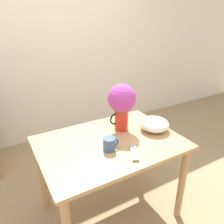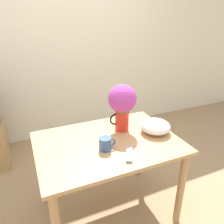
{
  "view_description": "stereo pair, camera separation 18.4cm",
  "coord_description": "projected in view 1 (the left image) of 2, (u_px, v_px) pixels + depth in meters",
  "views": [
    {
      "loc": [
        -0.85,
        -1.33,
        1.7
      ],
      "look_at": [
        -0.01,
        0.13,
        0.95
      ],
      "focal_mm": 35.0,
      "sensor_mm": 36.0,
      "label": 1
    },
    {
      "loc": [
        -0.68,
        -1.41,
        1.7
      ],
      "look_at": [
        -0.01,
        0.13,
        0.95
      ],
      "focal_mm": 35.0,
      "sensor_mm": 36.0,
      "label": 2
    }
  ],
  "objects": [
    {
      "name": "white_bowl",
      "position": [
        154.0,
        124.0,
        1.93
      ],
      "size": [
        0.26,
        0.26,
        0.12
      ],
      "color": "white",
      "rests_on": "table"
    },
    {
      "name": "ground_plane",
      "position": [
        119.0,
        206.0,
        2.13
      ],
      "size": [
        12.0,
        12.0,
        0.0
      ],
      "primitive_type": "plane",
      "color": "#9E7F5B"
    },
    {
      "name": "wall_back",
      "position": [
        55.0,
        48.0,
        2.94
      ],
      "size": [
        8.0,
        0.05,
        2.6
      ],
      "color": "#EDE5CC",
      "rests_on": "ground_plane"
    },
    {
      "name": "coffee_mug",
      "position": [
        110.0,
        144.0,
        1.65
      ],
      "size": [
        0.13,
        0.09,
        0.1
      ],
      "color": "#385689",
      "rests_on": "table"
    },
    {
      "name": "remote_control",
      "position": [
        134.0,
        153.0,
        1.61
      ],
      "size": [
        0.13,
        0.19,
        0.02
      ],
      "color": "#999999",
      "rests_on": "table"
    },
    {
      "name": "flower_vase",
      "position": [
        122.0,
        102.0,
        1.86
      ],
      "size": [
        0.24,
        0.24,
        0.42
      ],
      "color": "red",
      "rests_on": "table"
    },
    {
      "name": "table",
      "position": [
        110.0,
        154.0,
        1.82
      ],
      "size": [
        1.15,
        0.82,
        0.76
      ],
      "color": "tan",
      "rests_on": "ground_plane"
    }
  ]
}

